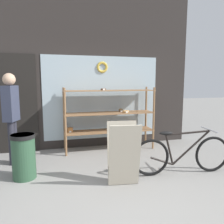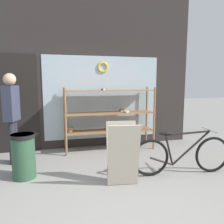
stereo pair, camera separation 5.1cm
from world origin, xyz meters
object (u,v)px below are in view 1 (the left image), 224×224
at_px(display_case, 109,113).
at_px(pedestrian, 11,111).
at_px(trash_bin, 24,155).
at_px(bicycle, 182,154).
at_px(sandwich_board, 124,154).

height_order(display_case, pedestrian, pedestrian).
bearing_deg(trash_bin, bicycle, -11.08).
relative_size(display_case, bicycle, 1.18).
relative_size(sandwich_board, trash_bin, 1.31).
relative_size(bicycle, trash_bin, 2.37).
height_order(sandwich_board, trash_bin, sandwich_board).
xyz_separation_m(bicycle, sandwich_board, (-1.06, -0.13, 0.14)).
bearing_deg(pedestrian, sandwich_board, 68.67).
bearing_deg(bicycle, trash_bin, 174.87).
distance_m(pedestrian, trash_bin, 0.97).
bearing_deg(trash_bin, pedestrian, 110.51).
bearing_deg(bicycle, pedestrian, 162.48).
bearing_deg(display_case, bicycle, -62.55).
bearing_deg(display_case, pedestrian, -168.46).
bearing_deg(display_case, trash_bin, -146.48).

